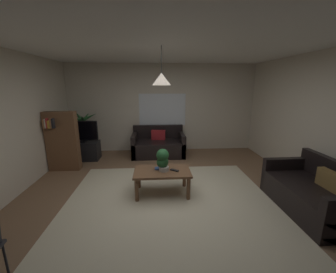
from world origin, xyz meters
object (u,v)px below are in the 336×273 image
Objects in this scene: potted_palm_corner at (85,136)px; pendant_lamp at (161,79)px; tv at (80,131)px; book_on_table_0 at (159,168)px; tv_stand at (82,151)px; potted_plant_on_table at (163,160)px; couch_right_side at (314,195)px; couch_under_window at (158,146)px; bookshelf_corner at (62,141)px; remote_on_table_0 at (175,170)px; coffee_table at (162,174)px.

pendant_lamp is (2.17, -2.46, 1.54)m from potted_palm_corner.
potted_palm_corner is (-0.07, 0.52, -0.26)m from tv.
book_on_table_0 is 2.79m from tv_stand.
pendant_lamp is (-0.01, -0.00, 1.41)m from potted_plant_on_table.
tv_stand is (-4.50, 2.67, -0.02)m from couch_right_side.
couch_under_window is 2.37× the size of pendant_lamp.
pendant_lamp reaches higher than tv.
couch_under_window is at bearing 91.09° from potted_plant_on_table.
tv reaches higher than potted_plant_on_table.
tv_stand is at bearing 74.86° from bookshelf_corner.
potted_plant_on_table is at bearing -48.41° from potted_palm_corner.
couch_under_window is at bearing 43.20° from remote_on_table_0.
potted_palm_corner reaches higher than coffee_table.
tv is at bearing -172.35° from couch_under_window.
tv_stand is 0.69× the size of potted_palm_corner.
tv is (-2.11, 1.94, 0.13)m from potted_plant_on_table.
tv is 0.59m from potted_palm_corner.
coffee_table is at bearing -42.77° from tv.
tv is at bearing 137.42° from potted_plant_on_table.
couch_right_side is 9.49× the size of remote_on_table_0.
remote_on_table_0 is 0.39× the size of potted_plant_on_table.
potted_palm_corner reaches higher than remote_on_table_0.
tv_stand is 0.58m from potted_palm_corner.
tv is (-2.07, -0.28, 0.52)m from couch_under_window.
potted_plant_on_table reaches higher than tv_stand.
potted_palm_corner reaches higher than book_on_table_0.
couch_under_window is at bearing 7.65° from tv.
potted_plant_on_table reaches higher than coffee_table.
potted_plant_on_table reaches higher than remote_on_table_0.
coffee_table is at bearing -43.09° from tv_stand.
pendant_lamp is at bearing -42.77° from tv.
potted_palm_corner is (-2.40, 2.50, 0.06)m from remote_on_table_0.
book_on_table_0 is 0.98× the size of remote_on_table_0.
tv is at bearing 137.23° from coffee_table.
remote_on_table_0 is 0.29m from potted_plant_on_table.
couch_right_side is at bearing -17.54° from book_on_table_0.
potted_plant_on_table is 2.87m from tv.
bookshelf_corner is at bearing 150.76° from pendant_lamp.
tv is 0.66× the size of bookshelf_corner.
couch_right_side reaches higher than book_on_table_0.
couch_right_side reaches higher than tv_stand.
pendant_lamp reaches higher than couch_under_window.
couch_under_window reaches higher than coffee_table.
remote_on_table_0 is (0.25, -2.26, 0.20)m from couch_under_window.
pendant_lamp reaches higher than potted_plant_on_table.
coffee_table is 2.89m from tv.
couch_right_side is 1.65× the size of tv.
potted_plant_on_table is 2.92m from tv_stand.
remote_on_table_0 is 0.12× the size of potted_palm_corner.
book_on_table_0 is at bearing -107.54° from couch_right_side.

